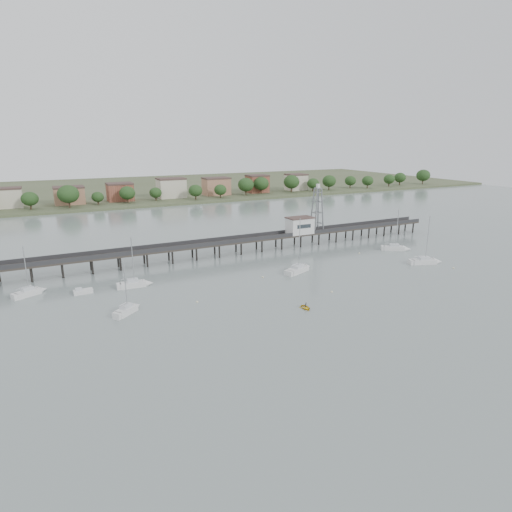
{
  "coord_description": "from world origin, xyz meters",
  "views": [
    {
      "loc": [
        -47.69,
        -53.56,
        33.53
      ],
      "look_at": [
        0.31,
        42.0,
        4.0
      ],
      "focal_mm": 30.0,
      "sensor_mm": 36.0,
      "label": 1
    }
  ],
  "objects_px": {
    "pier": "(228,242)",
    "sailboat_a": "(129,309)",
    "lattice_tower": "(317,210)",
    "white_tender": "(83,292)",
    "sailboat_c": "(301,269)",
    "sailboat_d": "(428,261)",
    "sailboat_e": "(398,248)",
    "sailboat_f": "(32,292)",
    "yellow_dinghy": "(306,309)",
    "sailboat_b": "(138,284)"
  },
  "relations": [
    {
      "from": "sailboat_e",
      "to": "sailboat_a",
      "type": "bearing_deg",
      "value": -137.34
    },
    {
      "from": "sailboat_d",
      "to": "white_tender",
      "type": "bearing_deg",
      "value": -171.82
    },
    {
      "from": "lattice_tower",
      "to": "sailboat_e",
      "type": "height_order",
      "value": "lattice_tower"
    },
    {
      "from": "pier",
      "to": "sailboat_b",
      "type": "height_order",
      "value": "sailboat_b"
    },
    {
      "from": "white_tender",
      "to": "sailboat_c",
      "type": "bearing_deg",
      "value": -10.13
    },
    {
      "from": "pier",
      "to": "sailboat_c",
      "type": "height_order",
      "value": "sailboat_c"
    },
    {
      "from": "sailboat_a",
      "to": "yellow_dinghy",
      "type": "xyz_separation_m",
      "value": [
        32.46,
        -14.22,
        -0.65
      ]
    },
    {
      "from": "lattice_tower",
      "to": "sailboat_f",
      "type": "xyz_separation_m",
      "value": [
        -83.54,
        -11.55,
        -10.45
      ]
    },
    {
      "from": "yellow_dinghy",
      "to": "sailboat_f",
      "type": "bearing_deg",
      "value": 147.17
    },
    {
      "from": "sailboat_b",
      "to": "yellow_dinghy",
      "type": "distance_m",
      "value": 40.13
    },
    {
      "from": "sailboat_a",
      "to": "pier",
      "type": "bearing_deg",
      "value": 1.71
    },
    {
      "from": "sailboat_c",
      "to": "white_tender",
      "type": "bearing_deg",
      "value": 149.32
    },
    {
      "from": "pier",
      "to": "sailboat_a",
      "type": "height_order",
      "value": "sailboat_a"
    },
    {
      "from": "pier",
      "to": "sailboat_c",
      "type": "xyz_separation_m",
      "value": [
        10.75,
        -23.5,
        -3.16
      ]
    },
    {
      "from": "sailboat_a",
      "to": "lattice_tower",
      "type": "bearing_deg",
      "value": -15.07
    },
    {
      "from": "sailboat_d",
      "to": "sailboat_f",
      "type": "relative_size",
      "value": 1.22
    },
    {
      "from": "sailboat_c",
      "to": "sailboat_b",
      "type": "bearing_deg",
      "value": 147.9
    },
    {
      "from": "pier",
      "to": "sailboat_a",
      "type": "xyz_separation_m",
      "value": [
        -34.68,
        -31.41,
        -3.14
      ]
    },
    {
      "from": "pier",
      "to": "sailboat_c",
      "type": "relative_size",
      "value": 10.06
    },
    {
      "from": "sailboat_c",
      "to": "lattice_tower",
      "type": "bearing_deg",
      "value": 26.01
    },
    {
      "from": "sailboat_a",
      "to": "sailboat_f",
      "type": "height_order",
      "value": "sailboat_f"
    },
    {
      "from": "sailboat_f",
      "to": "yellow_dinghy",
      "type": "distance_m",
      "value": 60.37
    },
    {
      "from": "lattice_tower",
      "to": "white_tender",
      "type": "height_order",
      "value": "lattice_tower"
    },
    {
      "from": "pier",
      "to": "yellow_dinghy",
      "type": "bearing_deg",
      "value": -92.79
    },
    {
      "from": "sailboat_b",
      "to": "sailboat_f",
      "type": "bearing_deg",
      "value": 170.05
    },
    {
      "from": "yellow_dinghy",
      "to": "pier",
      "type": "bearing_deg",
      "value": 88.76
    },
    {
      "from": "pier",
      "to": "white_tender",
      "type": "xyz_separation_m",
      "value": [
        -42.0,
        -15.96,
        -3.31
      ]
    },
    {
      "from": "sailboat_a",
      "to": "sailboat_d",
      "type": "height_order",
      "value": "sailboat_d"
    },
    {
      "from": "sailboat_c",
      "to": "sailboat_d",
      "type": "xyz_separation_m",
      "value": [
        35.15,
        -10.11,
        0.0
      ]
    },
    {
      "from": "sailboat_b",
      "to": "yellow_dinghy",
      "type": "xyz_separation_m",
      "value": [
        27.74,
        -28.99,
        -0.65
      ]
    },
    {
      "from": "lattice_tower",
      "to": "sailboat_b",
      "type": "height_order",
      "value": "lattice_tower"
    },
    {
      "from": "lattice_tower",
      "to": "yellow_dinghy",
      "type": "relative_size",
      "value": 5.32
    },
    {
      "from": "white_tender",
      "to": "yellow_dinghy",
      "type": "bearing_deg",
      "value": -38.72
    },
    {
      "from": "sailboat_b",
      "to": "white_tender",
      "type": "bearing_deg",
      "value": 179.78
    },
    {
      "from": "sailboat_c",
      "to": "yellow_dinghy",
      "type": "distance_m",
      "value": 25.67
    },
    {
      "from": "white_tender",
      "to": "sailboat_f",
      "type": "bearing_deg",
      "value": 154.29
    },
    {
      "from": "sailboat_e",
      "to": "sailboat_f",
      "type": "distance_m",
      "value": 101.52
    },
    {
      "from": "sailboat_a",
      "to": "sailboat_b",
      "type": "xyz_separation_m",
      "value": [
        4.72,
        14.77,
        -0.01
      ]
    },
    {
      "from": "sailboat_b",
      "to": "sailboat_f",
      "type": "height_order",
      "value": "sailboat_b"
    },
    {
      "from": "sailboat_e",
      "to": "white_tender",
      "type": "relative_size",
      "value": 3.28
    },
    {
      "from": "sailboat_f",
      "to": "yellow_dinghy",
      "type": "bearing_deg",
      "value": -63.08
    },
    {
      "from": "sailboat_a",
      "to": "sailboat_d",
      "type": "relative_size",
      "value": 0.78
    },
    {
      "from": "sailboat_e",
      "to": "yellow_dinghy",
      "type": "distance_m",
      "value": 57.98
    },
    {
      "from": "sailboat_a",
      "to": "yellow_dinghy",
      "type": "bearing_deg",
      "value": -64.12
    },
    {
      "from": "sailboat_b",
      "to": "sailboat_e",
      "type": "distance_m",
      "value": 79.21
    },
    {
      "from": "sailboat_d",
      "to": "sailboat_f",
      "type": "distance_m",
      "value": 100.4
    },
    {
      "from": "pier",
      "to": "sailboat_e",
      "type": "height_order",
      "value": "sailboat_e"
    },
    {
      "from": "lattice_tower",
      "to": "sailboat_e",
      "type": "relative_size",
      "value": 1.15
    },
    {
      "from": "sailboat_e",
      "to": "sailboat_f",
      "type": "height_order",
      "value": "sailboat_e"
    },
    {
      "from": "pier",
      "to": "sailboat_b",
      "type": "xyz_separation_m",
      "value": [
        -29.97,
        -16.64,
        -3.15
      ]
    }
  ]
}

